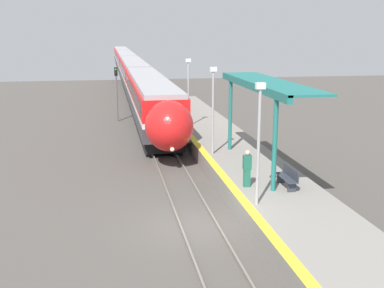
{
  "coord_description": "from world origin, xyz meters",
  "views": [
    {
      "loc": [
        -3.31,
        -17.45,
        7.52
      ],
      "look_at": [
        0.59,
        4.79,
        2.21
      ],
      "focal_mm": 45.0,
      "sensor_mm": 36.0,
      "label": 1
    }
  ],
  "objects_px": {
    "railway_signal": "(117,89)",
    "lamppost_mid": "(213,104)",
    "platform_bench": "(288,177)",
    "train": "(130,68)",
    "lamppost_near": "(259,136)",
    "person_waiting": "(247,168)",
    "lamppost_far": "(188,88)"
  },
  "relations": [
    {
      "from": "railway_signal",
      "to": "lamppost_mid",
      "type": "bearing_deg",
      "value": -72.83
    },
    {
      "from": "railway_signal",
      "to": "platform_bench",
      "type": "bearing_deg",
      "value": -72.72
    },
    {
      "from": "train",
      "to": "lamppost_mid",
      "type": "bearing_deg",
      "value": -87.17
    },
    {
      "from": "platform_bench",
      "to": "lamppost_near",
      "type": "xyz_separation_m",
      "value": [
        -1.99,
        -1.82,
        2.3
      ]
    },
    {
      "from": "person_waiting",
      "to": "lamppost_near",
      "type": "bearing_deg",
      "value": -96.12
    },
    {
      "from": "railway_signal",
      "to": "lamppost_far",
      "type": "xyz_separation_m",
      "value": [
        4.87,
        -7.63,
        0.86
      ]
    },
    {
      "from": "lamppost_near",
      "to": "lamppost_mid",
      "type": "distance_m",
      "value": 8.12
    },
    {
      "from": "person_waiting",
      "to": "railway_signal",
      "type": "xyz_separation_m",
      "value": [
        -5.1,
        21.66,
        1.07
      ]
    },
    {
      "from": "platform_bench",
      "to": "railway_signal",
      "type": "xyz_separation_m",
      "value": [
        -6.86,
        22.05,
        1.44
      ]
    },
    {
      "from": "lamppost_mid",
      "to": "lamppost_far",
      "type": "height_order",
      "value": "same"
    },
    {
      "from": "person_waiting",
      "to": "lamppost_far",
      "type": "distance_m",
      "value": 14.16
    },
    {
      "from": "lamppost_near",
      "to": "lamppost_mid",
      "type": "height_order",
      "value": "same"
    },
    {
      "from": "platform_bench",
      "to": "person_waiting",
      "type": "distance_m",
      "value": 1.83
    },
    {
      "from": "platform_bench",
      "to": "lamppost_mid",
      "type": "distance_m",
      "value": 6.99
    },
    {
      "from": "lamppost_near",
      "to": "person_waiting",
      "type": "bearing_deg",
      "value": 83.88
    },
    {
      "from": "railway_signal",
      "to": "lamppost_mid",
      "type": "distance_m",
      "value": 16.51
    },
    {
      "from": "platform_bench",
      "to": "lamppost_mid",
      "type": "xyz_separation_m",
      "value": [
        -1.99,
        6.3,
        2.3
      ]
    },
    {
      "from": "lamppost_near",
      "to": "train",
      "type": "bearing_deg",
      "value": 92.4
    },
    {
      "from": "platform_bench",
      "to": "lamppost_far",
      "type": "distance_m",
      "value": 14.73
    },
    {
      "from": "platform_bench",
      "to": "train",
      "type": "bearing_deg",
      "value": 94.64
    },
    {
      "from": "person_waiting",
      "to": "railway_signal",
      "type": "distance_m",
      "value": 22.28
    },
    {
      "from": "person_waiting",
      "to": "lamppost_far",
      "type": "xyz_separation_m",
      "value": [
        -0.24,
        14.03,
        1.93
      ]
    },
    {
      "from": "train",
      "to": "lamppost_far",
      "type": "relative_size",
      "value": 19.65
    },
    {
      "from": "person_waiting",
      "to": "lamppost_far",
      "type": "height_order",
      "value": "lamppost_far"
    },
    {
      "from": "train",
      "to": "lamppost_near",
      "type": "relative_size",
      "value": 19.65
    },
    {
      "from": "lamppost_near",
      "to": "platform_bench",
      "type": "bearing_deg",
      "value": 42.5
    },
    {
      "from": "person_waiting",
      "to": "lamppost_far",
      "type": "relative_size",
      "value": 0.34
    },
    {
      "from": "person_waiting",
      "to": "lamppost_near",
      "type": "distance_m",
      "value": 2.94
    },
    {
      "from": "train",
      "to": "platform_bench",
      "type": "bearing_deg",
      "value": -85.36
    },
    {
      "from": "train",
      "to": "lamppost_far",
      "type": "xyz_separation_m",
      "value": [
        2.29,
        -38.3,
        1.39
      ]
    },
    {
      "from": "person_waiting",
      "to": "lamppost_near",
      "type": "xyz_separation_m",
      "value": [
        -0.24,
        -2.21,
        1.93
      ]
    },
    {
      "from": "train",
      "to": "person_waiting",
      "type": "distance_m",
      "value": 52.39
    }
  ]
}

